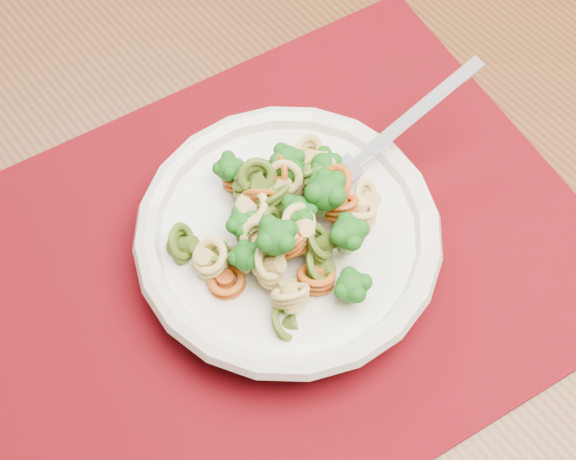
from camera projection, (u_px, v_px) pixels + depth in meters
name	position (u px, v px, depth m)	size (l,w,h in m)	color
dining_table	(244.00, 208.00, 0.76)	(1.73, 1.32, 0.73)	#573718
placemat	(276.00, 261.00, 0.63)	(0.48, 0.38, 0.00)	#5C0311
pasta_bowl	(288.00, 238.00, 0.61)	(0.23, 0.23, 0.04)	beige
pasta_broccoli_heap	(288.00, 226.00, 0.59)	(0.20, 0.20, 0.06)	tan
fork	(343.00, 173.00, 0.61)	(0.19, 0.02, 0.01)	silver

